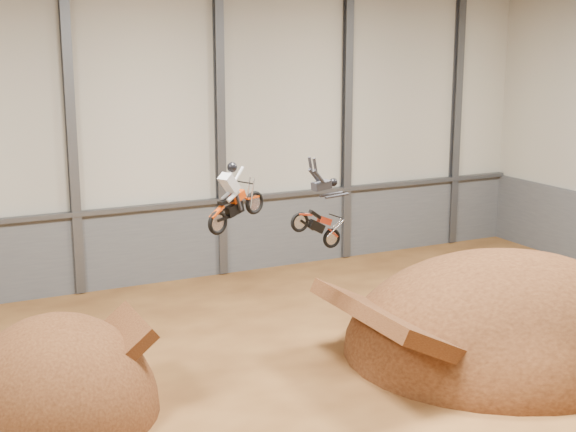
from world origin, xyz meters
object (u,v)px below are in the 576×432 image
at_px(landing_ramp, 504,348).
at_px(fmx_rider_a, 238,190).
at_px(takeoff_ramp, 61,410).
at_px(fmx_rider_b, 312,204).

xyz_separation_m(landing_ramp, fmx_rider_a, (-9.65, 1.51, 6.32)).
xyz_separation_m(takeoff_ramp, fmx_rider_b, (7.76, -1.31, 5.83)).
distance_m(landing_ramp, fmx_rider_a, 11.63).
relative_size(fmx_rider_a, fmx_rider_b, 0.88).
height_order(fmx_rider_a, fmx_rider_b, fmx_rider_a).
xyz_separation_m(takeoff_ramp, fmx_rider_a, (5.61, -0.52, 6.32)).
height_order(takeoff_ramp, fmx_rider_b, fmx_rider_b).
relative_size(landing_ramp, fmx_rider_a, 5.10).
bearing_deg(takeoff_ramp, fmx_rider_b, -9.54).
height_order(takeoff_ramp, landing_ramp, landing_ramp).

